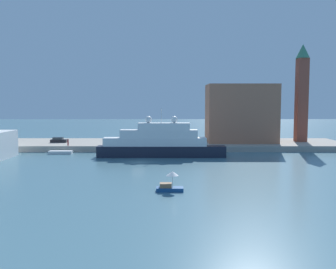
{
  "coord_description": "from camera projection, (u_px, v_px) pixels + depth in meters",
  "views": [
    {
      "loc": [
        6.31,
        -77.8,
        12.65
      ],
      "look_at": [
        5.91,
        6.0,
        5.37
      ],
      "focal_mm": 39.96,
      "sensor_mm": 36.0,
      "label": 1
    }
  ],
  "objects": [
    {
      "name": "ground",
      "position": [
        140.0,
        162.0,
        78.64
      ],
      "size": [
        400.0,
        400.0,
        0.0
      ],
      "primitive_type": "plane",
      "color": "slate"
    },
    {
      "name": "quay_dock",
      "position": [
        147.0,
        144.0,
        104.93
      ],
      "size": [
        110.0,
        20.92,
        1.52
      ],
      "primitive_type": "cube",
      "color": "gray",
      "rests_on": "ground"
    },
    {
      "name": "large_yacht",
      "position": [
        161.0,
        143.0,
        86.11
      ],
      "size": [
        29.52,
        3.51,
        11.25
      ],
      "color": "black",
      "rests_on": "ground"
    },
    {
      "name": "small_motorboat",
      "position": [
        171.0,
        184.0,
        53.12
      ],
      "size": [
        3.85,
        1.72,
        2.85
      ],
      "color": "navy",
      "rests_on": "ground"
    },
    {
      "name": "work_barge",
      "position": [
        63.0,
        152.0,
        91.51
      ],
      "size": [
        5.61,
        1.86,
        0.75
      ],
      "primitive_type": "cube",
      "color": "silver",
      "rests_on": "ground"
    },
    {
      "name": "harbor_building",
      "position": [
        243.0,
        113.0,
        104.08
      ],
      "size": [
        18.88,
        11.5,
        16.0
      ],
      "primitive_type": "cube",
      "color": "#9E664C",
      "rests_on": "quay_dock"
    },
    {
      "name": "bell_tower",
      "position": [
        304.0,
        89.0,
        104.58
      ],
      "size": [
        3.84,
        3.84,
        27.2
      ],
      "color": "brown",
      "rests_on": "quay_dock"
    },
    {
      "name": "parked_car",
      "position": [
        61.0,
        140.0,
        103.33
      ],
      "size": [
        4.39,
        1.86,
        1.46
      ],
      "color": "black",
      "rests_on": "quay_dock"
    },
    {
      "name": "person_figure",
      "position": [
        70.0,
        142.0,
        96.01
      ],
      "size": [
        0.36,
        0.36,
        1.8
      ],
      "color": "maroon",
      "rests_on": "quay_dock"
    },
    {
      "name": "mooring_bollard",
      "position": [
        145.0,
        144.0,
        95.77
      ],
      "size": [
        0.5,
        0.5,
        0.68
      ],
      "primitive_type": "cylinder",
      "color": "black",
      "rests_on": "quay_dock"
    }
  ]
}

